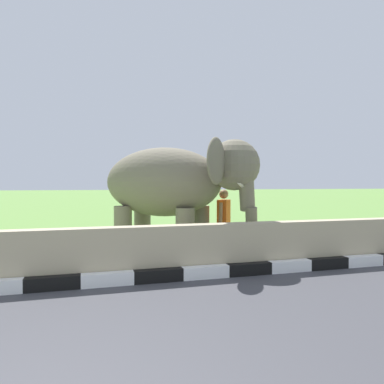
{
  "coord_description": "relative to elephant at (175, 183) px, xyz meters",
  "views": [
    {
      "loc": [
        0.61,
        -2.28,
        1.79
      ],
      "look_at": [
        3.07,
        6.04,
        1.6
      ],
      "focal_mm": 34.32,
      "sensor_mm": 36.0,
      "label": 1
    }
  ],
  "objects": [
    {
      "name": "person_handler",
      "position": [
        1.19,
        -0.2,
        -0.88
      ],
      "size": [
        0.46,
        0.56,
        1.66
      ],
      "color": "navy",
      "rests_on": "ground_plane"
    },
    {
      "name": "elephant",
      "position": [
        0.0,
        0.0,
        0.0
      ],
      "size": [
        3.9,
        3.75,
        2.8
      ],
      "color": "#726A57",
      "rests_on": "ground_plane"
    },
    {
      "name": "barrier_parapet",
      "position": [
        -0.75,
        -1.85,
        -1.31
      ],
      "size": [
        28.0,
        0.36,
        1.0
      ],
      "primitive_type": "cube",
      "color": "tan",
      "rests_on": "ground_plane"
    },
    {
      "name": "striped_curb",
      "position": [
        -3.1,
        -2.15,
        -1.69
      ],
      "size": [
        16.2,
        0.2,
        0.24
      ],
      "color": "white",
      "rests_on": "ground_plane"
    }
  ]
}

